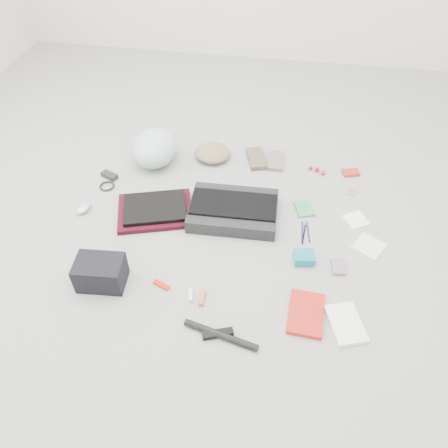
% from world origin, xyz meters
% --- Properties ---
extents(ground_plane, '(4.00, 4.00, 0.00)m').
position_xyz_m(ground_plane, '(0.00, 0.00, 0.00)').
color(ground_plane, gray).
extents(messenger_bag, '(0.46, 0.33, 0.07)m').
position_xyz_m(messenger_bag, '(0.03, 0.12, 0.04)').
color(messenger_bag, black).
rests_on(messenger_bag, ground_plane).
extents(bag_flap, '(0.44, 0.21, 0.01)m').
position_xyz_m(bag_flap, '(0.03, 0.12, 0.08)').
color(bag_flap, black).
rests_on(bag_flap, messenger_bag).
extents(laptop_sleeve, '(0.45, 0.39, 0.03)m').
position_xyz_m(laptop_sleeve, '(-0.38, 0.07, 0.01)').
color(laptop_sleeve, '#360712').
rests_on(laptop_sleeve, ground_plane).
extents(laptop, '(0.37, 0.31, 0.02)m').
position_xyz_m(laptop, '(-0.38, 0.07, 0.04)').
color(laptop, black).
rests_on(laptop, laptop_sleeve).
extents(bike_helmet, '(0.27, 0.33, 0.19)m').
position_xyz_m(bike_helmet, '(-0.50, 0.50, 0.10)').
color(bike_helmet, silver).
rests_on(bike_helmet, ground_plane).
extents(beanie, '(0.21, 0.20, 0.07)m').
position_xyz_m(beanie, '(-0.17, 0.59, 0.04)').
color(beanie, '#887757').
rests_on(beanie, ground_plane).
extents(mitten_left, '(0.15, 0.22, 0.03)m').
position_xyz_m(mitten_left, '(0.09, 0.61, 0.01)').
color(mitten_left, brown).
rests_on(mitten_left, ground_plane).
extents(mitten_right, '(0.09, 0.18, 0.03)m').
position_xyz_m(mitten_right, '(0.21, 0.61, 0.01)').
color(mitten_right, gray).
rests_on(mitten_right, ground_plane).
extents(power_brick, '(0.11, 0.08, 0.03)m').
position_xyz_m(power_brick, '(-0.72, 0.31, 0.01)').
color(power_brick, black).
rests_on(power_brick, ground_plane).
extents(cable_coil, '(0.11, 0.11, 0.01)m').
position_xyz_m(cable_coil, '(-0.70, 0.23, 0.01)').
color(cable_coil, black).
rests_on(cable_coil, ground_plane).
extents(mouse, '(0.08, 0.11, 0.04)m').
position_xyz_m(mouse, '(-0.75, 0.03, 0.02)').
color(mouse, silver).
rests_on(mouse, ground_plane).
extents(camera_bag, '(0.22, 0.16, 0.14)m').
position_xyz_m(camera_bag, '(-0.48, -0.41, 0.07)').
color(camera_bag, black).
rests_on(camera_bag, ground_plane).
extents(multitool, '(0.08, 0.05, 0.01)m').
position_xyz_m(multitool, '(-0.22, -0.38, 0.01)').
color(multitool, red).
rests_on(multitool, ground_plane).
extents(toiletry_tube_white, '(0.03, 0.07, 0.02)m').
position_xyz_m(toiletry_tube_white, '(-0.08, -0.42, 0.01)').
color(toiletry_tube_white, silver).
rests_on(toiletry_tube_white, ground_plane).
extents(toiletry_tube_orange, '(0.02, 0.08, 0.02)m').
position_xyz_m(toiletry_tube_orange, '(-0.02, -0.42, 0.01)').
color(toiletry_tube_orange, '#C66325').
rests_on(toiletry_tube_orange, ground_plane).
extents(u_lock, '(0.13, 0.07, 0.03)m').
position_xyz_m(u_lock, '(0.07, -0.59, 0.01)').
color(u_lock, black).
rests_on(u_lock, ground_plane).
extents(bike_pump, '(0.32, 0.10, 0.03)m').
position_xyz_m(bike_pump, '(0.09, -0.59, 0.01)').
color(bike_pump, black).
rests_on(bike_pump, ground_plane).
extents(book_red, '(0.16, 0.23, 0.02)m').
position_xyz_m(book_red, '(0.42, -0.43, 0.01)').
color(book_red, red).
rests_on(book_red, ground_plane).
extents(book_white, '(0.18, 0.22, 0.02)m').
position_xyz_m(book_white, '(0.59, -0.45, 0.01)').
color(book_white, white).
rests_on(book_white, ground_plane).
extents(notepad, '(0.12, 0.14, 0.01)m').
position_xyz_m(notepad, '(0.39, 0.22, 0.01)').
color(notepad, '#3D8A4D').
rests_on(notepad, ground_plane).
extents(pen_blue, '(0.01, 0.13, 0.01)m').
position_xyz_m(pen_blue, '(0.39, 0.06, 0.00)').
color(pen_blue, navy).
rests_on(pen_blue, ground_plane).
extents(pen_black, '(0.02, 0.13, 0.01)m').
position_xyz_m(pen_black, '(0.40, 0.04, 0.00)').
color(pen_black, black).
rests_on(pen_black, ground_plane).
extents(pen_navy, '(0.03, 0.14, 0.01)m').
position_xyz_m(pen_navy, '(0.42, 0.06, 0.00)').
color(pen_navy, navy).
rests_on(pen_navy, ground_plane).
extents(accordion_wallet, '(0.11, 0.09, 0.05)m').
position_xyz_m(accordion_wallet, '(0.40, -0.13, 0.02)').
color(accordion_wallet, teal).
rests_on(accordion_wallet, ground_plane).
extents(card_deck, '(0.07, 0.09, 0.02)m').
position_xyz_m(card_deck, '(0.56, -0.15, 0.01)').
color(card_deck, gray).
rests_on(card_deck, ground_plane).
extents(napkin_top, '(0.15, 0.15, 0.01)m').
position_xyz_m(napkin_top, '(0.66, 0.19, 0.00)').
color(napkin_top, white).
rests_on(napkin_top, ground_plane).
extents(napkin_bottom, '(0.18, 0.18, 0.01)m').
position_xyz_m(napkin_bottom, '(0.71, 0.01, 0.00)').
color(napkin_bottom, silver).
rests_on(napkin_bottom, ground_plane).
extents(lollipop_a, '(0.03, 0.03, 0.02)m').
position_xyz_m(lollipop_a, '(0.41, 0.58, 0.01)').
color(lollipop_a, maroon).
rests_on(lollipop_a, ground_plane).
extents(lollipop_b, '(0.03, 0.03, 0.03)m').
position_xyz_m(lollipop_b, '(0.45, 0.56, 0.01)').
color(lollipop_b, '#C3040A').
rests_on(lollipop_b, ground_plane).
extents(lollipop_c, '(0.03, 0.03, 0.03)m').
position_xyz_m(lollipop_c, '(0.49, 0.54, 0.01)').
color(lollipop_c, red).
rests_on(lollipop_c, ground_plane).
extents(altoids_tin, '(0.11, 0.08, 0.02)m').
position_xyz_m(altoids_tin, '(0.64, 0.57, 0.01)').
color(altoids_tin, '#B12F1F').
rests_on(altoids_tin, ground_plane).
extents(stamp_sheet, '(0.06, 0.07, 0.00)m').
position_xyz_m(stamp_sheet, '(0.65, 0.41, 0.00)').
color(stamp_sheet, '#A07790').
rests_on(stamp_sheet, ground_plane).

